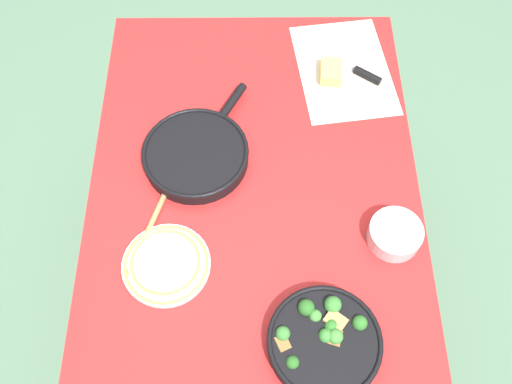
% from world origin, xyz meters
% --- Properties ---
extents(ground_plane, '(14.00, 14.00, 0.00)m').
position_xyz_m(ground_plane, '(0.00, 0.00, 0.00)').
color(ground_plane, '#51755B').
extents(dining_table_red, '(1.27, 0.85, 0.74)m').
position_xyz_m(dining_table_red, '(0.00, 0.00, 0.66)').
color(dining_table_red, red).
rests_on(dining_table_red, ground_plane).
extents(skillet_broccoli, '(0.37, 0.26, 0.06)m').
position_xyz_m(skillet_broccoli, '(0.38, 0.15, 0.76)').
color(skillet_broccoli, black).
rests_on(skillet_broccoli, dining_table_red).
extents(skillet_eggs, '(0.37, 0.28, 0.05)m').
position_xyz_m(skillet_eggs, '(-0.11, -0.15, 0.76)').
color(skillet_eggs, black).
rests_on(skillet_eggs, dining_table_red).
extents(wooden_spoon, '(0.35, 0.14, 0.02)m').
position_xyz_m(wooden_spoon, '(0.01, -0.23, 0.74)').
color(wooden_spoon, '#A87A4C').
rests_on(wooden_spoon, dining_table_red).
extents(parchment_sheet, '(0.40, 0.31, 0.00)m').
position_xyz_m(parchment_sheet, '(-0.42, 0.26, 0.74)').
color(parchment_sheet, beige).
rests_on(parchment_sheet, dining_table_red).
extents(grater_knife, '(0.17, 0.22, 0.02)m').
position_xyz_m(grater_knife, '(-0.42, 0.29, 0.75)').
color(grater_knife, silver).
rests_on(grater_knife, dining_table_red).
extents(cheese_block, '(0.09, 0.07, 0.04)m').
position_xyz_m(cheese_block, '(-0.40, 0.22, 0.76)').
color(cheese_block, '#E0C15B').
rests_on(cheese_block, dining_table_red).
extents(dinner_plate_stack, '(0.21, 0.21, 0.03)m').
position_xyz_m(dinner_plate_stack, '(0.19, -0.21, 0.75)').
color(dinner_plate_stack, silver).
rests_on(dinner_plate_stack, dining_table_red).
extents(prep_bowl_steel, '(0.13, 0.13, 0.05)m').
position_xyz_m(prep_bowl_steel, '(0.12, 0.34, 0.76)').
color(prep_bowl_steel, '#B7B7BC').
rests_on(prep_bowl_steel, dining_table_red).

